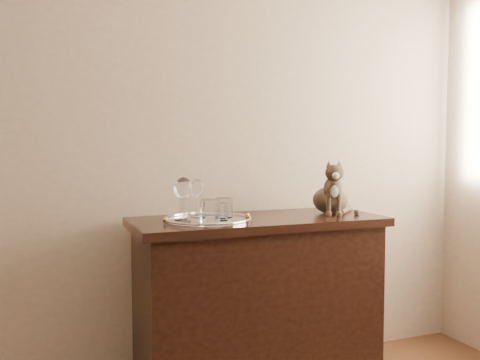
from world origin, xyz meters
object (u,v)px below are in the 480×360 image
object	(u,v)px
tray	(208,220)
wine_glass_a	(180,200)
sideboard	(258,305)
wine_glass_c	(183,200)
tumbler_b	(210,211)
tumbler_a	(220,212)
wine_glass_b	(196,198)
tumbler_c	(224,208)
cat	(330,187)

from	to	relation	value
tray	wine_glass_a	distance (m)	0.16
sideboard	wine_glass_c	distance (m)	0.66
tumbler_b	tumbler_a	bearing A→B (deg)	29.20
sideboard	tumbler_b	distance (m)	0.57
wine_glass_b	tumbler_c	size ratio (longest dim) A/B	1.93
wine_glass_a	tumbler_a	size ratio (longest dim) A/B	2.33
wine_glass_b	sideboard	bearing A→B (deg)	-17.51
tray	tumbler_a	size ratio (longest dim) A/B	5.05
tumbler_a	cat	world-z (taller)	cat
wine_glass_b	tumbler_a	bearing A→B (deg)	-69.50
wine_glass_b	tumbler_b	bearing A→B (deg)	-88.72
sideboard	tumbler_b	size ratio (longest dim) A/B	12.03
tumbler_a	tumbler_b	xyz separation A→B (m)	(-0.06, -0.03, 0.01)
tumbler_a	wine_glass_c	bearing A→B (deg)	179.83
tumbler_a	tumbler_b	world-z (taller)	tumbler_b
tumbler_c	tumbler_b	bearing A→B (deg)	-133.14
tumbler_a	cat	xyz separation A→B (m)	(0.62, 0.09, 0.09)
wine_glass_c	tumbler_b	size ratio (longest dim) A/B	2.00
wine_glass_b	tumbler_c	distance (m)	0.14
sideboard	wine_glass_c	world-z (taller)	wine_glass_c
wine_glass_b	cat	distance (m)	0.69
sideboard	tumbler_a	size ratio (longest dim) A/B	15.14
tumbler_b	tray	bearing A→B (deg)	79.97
tray	wine_glass_b	size ratio (longest dim) A/B	2.25
tray	wine_glass_a	xyz separation A→B (m)	(-0.12, 0.03, 0.10)
tumbler_b	wine_glass_a	bearing A→B (deg)	134.26
tumbler_b	tumbler_c	distance (m)	0.15
tumbler_b	cat	bearing A→B (deg)	9.82
wine_glass_c	tray	bearing A→B (deg)	19.38
tumbler_a	cat	bearing A→B (deg)	7.86
tray	cat	distance (m)	0.68
wine_glass_b	wine_glass_a	bearing A→B (deg)	-139.50
sideboard	tumbler_c	size ratio (longest dim) A/B	13.06
wine_glass_a	tumbler_c	bearing A→B (deg)	0.73
wine_glass_b	tray	bearing A→B (deg)	-81.44
sideboard	tumbler_b	xyz separation A→B (m)	(-0.27, -0.11, 0.48)
tumbler_a	tumbler_c	xyz separation A→B (m)	(0.05, 0.08, 0.01)
tray	tumbler_b	bearing A→B (deg)	-100.03
cat	tumbler_b	bearing A→B (deg)	-149.81
tumbler_a	tumbler_c	distance (m)	0.09
sideboard	tumbler_b	bearing A→B (deg)	-158.87
tray	tumbler_c	xyz separation A→B (m)	(0.09, 0.03, 0.05)
sideboard	cat	world-z (taller)	cat
wine_glass_a	wine_glass_b	xyz separation A→B (m)	(0.10, 0.09, -0.00)
wine_glass_c	wine_glass_a	bearing A→B (deg)	85.25
wine_glass_b	wine_glass_c	xyz separation A→B (m)	(-0.11, -0.16, 0.01)
wine_glass_a	cat	xyz separation A→B (m)	(0.78, 0.01, 0.03)
wine_glass_b	cat	xyz separation A→B (m)	(0.68, -0.08, 0.04)
sideboard	tumbler_b	world-z (taller)	tumbler_b
wine_glass_c	tumbler_b	world-z (taller)	wine_glass_c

